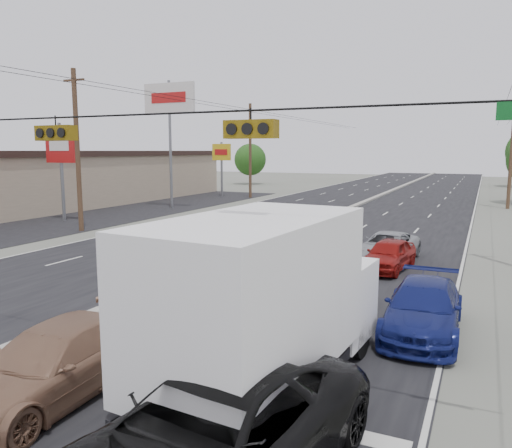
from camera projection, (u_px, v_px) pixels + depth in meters
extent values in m
plane|color=#606356|center=(26.00, 347.00, 12.96)|extent=(200.00, 200.00, 0.00)
cube|color=black|center=(338.00, 214.00, 39.92)|extent=(20.00, 160.00, 0.02)
cube|color=gray|center=(338.00, 213.00, 39.90)|extent=(0.50, 160.00, 0.20)
cube|color=tan|center=(48.00, 181.00, 45.85)|extent=(12.00, 42.00, 4.60)
cube|color=black|center=(127.00, 211.00, 42.46)|extent=(10.00, 42.00, 0.02)
cylinder|color=#422D1E|center=(77.00, 151.00, 30.89)|extent=(0.30, 0.30, 10.00)
cube|color=#422D1E|center=(74.00, 80.00, 30.26)|extent=(1.60, 0.12, 0.12)
cylinder|color=#422D1E|center=(250.00, 151.00, 53.35)|extent=(0.30, 0.30, 10.00)
cube|color=#422D1E|center=(250.00, 110.00, 52.73)|extent=(1.60, 0.12, 0.12)
cylinder|color=#422D1E|center=(512.00, 151.00, 43.00)|extent=(0.30, 0.30, 10.00)
cylinder|color=black|center=(9.00, 119.00, 12.12)|extent=(25.00, 0.04, 0.04)
cube|color=#72590C|center=(56.00, 133.00, 11.55)|extent=(1.05, 0.30, 0.35)
cube|color=#72590C|center=(251.00, 129.00, 9.48)|extent=(1.05, 0.30, 0.35)
cylinder|color=slate|center=(62.00, 173.00, 35.66)|extent=(0.24, 0.24, 7.00)
cube|color=#B21414|center=(60.00, 144.00, 35.37)|extent=(2.60, 0.25, 2.60)
cylinder|color=slate|center=(170.00, 145.00, 43.32)|extent=(0.24, 0.24, 11.00)
cube|color=silver|center=(169.00, 98.00, 42.73)|extent=(5.00, 0.25, 2.50)
cylinder|color=slate|center=(222.00, 169.00, 55.09)|extent=(0.24, 0.24, 6.00)
cube|color=gold|center=(222.00, 152.00, 54.81)|extent=(2.20, 0.25, 1.80)
cylinder|color=#382619|center=(250.00, 177.00, 75.83)|extent=(0.28, 0.28, 2.16)
sphere|color=#174412|center=(250.00, 160.00, 75.44)|extent=(4.80, 4.80, 4.80)
cube|color=black|center=(271.00, 367.00, 10.64)|extent=(3.02, 7.63, 0.27)
cube|color=white|center=(252.00, 294.00, 9.64)|extent=(3.07, 5.52, 2.98)
cube|color=white|center=(320.00, 296.00, 12.87)|extent=(2.71, 2.22, 1.92)
cylinder|color=black|center=(276.00, 323.00, 13.30)|extent=(0.39, 0.98, 0.96)
cylinder|color=black|center=(358.00, 339.00, 12.22)|extent=(0.39, 0.98, 0.96)
cylinder|color=black|center=(159.00, 402.00, 9.16)|extent=(0.39, 0.98, 0.96)
cylinder|color=black|center=(266.00, 435.00, 8.08)|extent=(0.39, 0.98, 0.96)
imported|color=#8C644B|center=(55.00, 363.00, 10.20)|extent=(2.11, 5.10, 1.48)
imported|color=#A51E0A|center=(201.00, 295.00, 15.08)|extent=(1.64, 4.43, 1.45)
imported|color=black|center=(212.00, 440.00, 7.27)|extent=(3.67, 6.54, 1.73)
imported|color=black|center=(258.00, 245.00, 22.65)|extent=(2.34, 4.80, 1.58)
imported|color=silver|center=(286.00, 266.00, 18.55)|extent=(2.05, 4.92, 1.58)
imported|color=#999CA0|center=(387.00, 247.00, 22.84)|extent=(2.60, 4.90, 1.31)
imported|color=navy|center=(423.00, 309.00, 13.81)|extent=(2.09, 4.92, 1.41)
imported|color=maroon|center=(389.00, 255.00, 21.14)|extent=(2.07, 4.07, 1.33)
imported|color=black|center=(187.00, 232.00, 26.44)|extent=(2.79, 5.45, 1.51)
imported|color=#B1B5B9|center=(283.00, 216.00, 32.95)|extent=(2.71, 5.62, 1.54)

